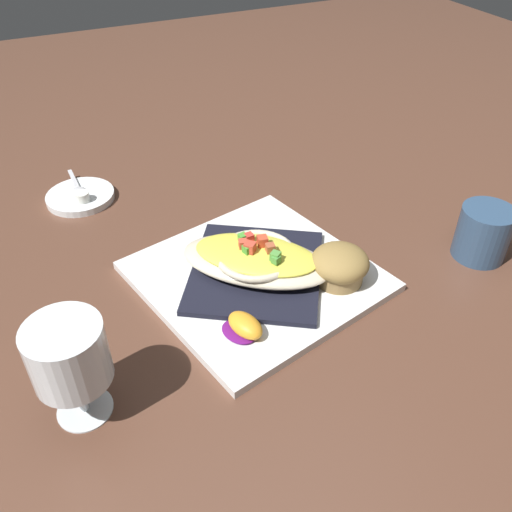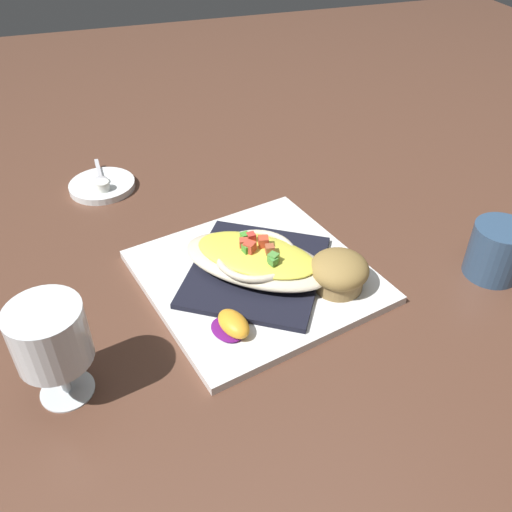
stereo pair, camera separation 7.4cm
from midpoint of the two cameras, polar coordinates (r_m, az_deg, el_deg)
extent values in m
plane|color=brown|center=(0.76, 2.76, -2.58)|extent=(2.60, 2.60, 0.00)
cube|color=white|center=(0.76, 2.78, -2.24)|extent=(0.35, 0.35, 0.01)
cube|color=black|center=(0.75, 2.80, -1.67)|extent=(0.26, 0.25, 0.01)
ellipsoid|color=beige|center=(0.74, 2.84, -0.61)|extent=(0.22, 0.23, 0.03)
torus|color=beige|center=(0.73, 2.86, -0.01)|extent=(0.16, 0.16, 0.01)
ellipsoid|color=#DFD747|center=(0.73, 2.87, 0.05)|extent=(0.18, 0.19, 0.02)
cube|color=green|center=(0.74, 1.66, 1.92)|extent=(0.01, 0.01, 0.01)
cube|color=#499938|center=(0.72, 2.07, 0.50)|extent=(0.01, 0.01, 0.01)
cube|color=#AF5636|center=(0.72, 4.37, 0.60)|extent=(0.01, 0.01, 0.01)
cube|color=#559B41|center=(0.71, 4.79, -0.30)|extent=(0.02, 0.02, 0.01)
cube|color=#D13C31|center=(0.74, 2.22, 1.88)|extent=(0.01, 0.01, 0.01)
cube|color=#D94C35|center=(0.73, 1.57, 1.28)|extent=(0.01, 0.01, 0.01)
cube|color=#CF4733|center=(0.72, 2.16, 0.99)|extent=(0.02, 0.02, 0.01)
cube|color=#CE482C|center=(0.73, 3.65, 1.41)|extent=(0.02, 0.02, 0.01)
cube|color=#4C943F|center=(0.70, 4.79, -0.65)|extent=(0.01, 0.01, 0.01)
cylinder|color=olive|center=(0.74, 11.41, -2.61)|extent=(0.07, 0.07, 0.02)
ellipsoid|color=olive|center=(0.73, 11.60, -1.45)|extent=(0.08, 0.08, 0.04)
ellipsoid|color=#4C0F23|center=(0.72, 11.69, -0.89)|extent=(0.03, 0.03, 0.01)
ellipsoid|color=#5C1367|center=(0.67, 0.14, -7.83)|extent=(0.06, 0.05, 0.01)
ellipsoid|color=orange|center=(0.67, 0.83, -7.24)|extent=(0.06, 0.05, 0.02)
cylinder|color=#314C6B|center=(0.83, 26.22, 0.38)|extent=(0.08, 0.08, 0.08)
torus|color=#314C6B|center=(0.87, 25.37, 2.25)|extent=(0.05, 0.03, 0.05)
cylinder|color=#4C2D14|center=(0.85, 25.79, -0.83)|extent=(0.06, 0.06, 0.03)
cylinder|color=white|center=(0.65, -16.02, -13.44)|extent=(0.06, 0.06, 0.00)
cylinder|color=white|center=(0.63, -16.46, -11.87)|extent=(0.01, 0.01, 0.05)
cylinder|color=white|center=(0.59, -17.50, -8.07)|extent=(0.08, 0.08, 0.07)
cylinder|color=silver|center=(0.60, -17.19, -9.21)|extent=(0.07, 0.07, 0.03)
cylinder|color=white|center=(0.98, -13.74, 7.10)|extent=(0.11, 0.11, 0.01)
ellipsoid|color=silver|center=(0.98, -13.83, 7.60)|extent=(0.03, 0.02, 0.01)
cube|color=silver|center=(1.02, -14.20, 8.83)|extent=(0.07, 0.01, 0.00)
cylinder|color=white|center=(0.96, -13.65, 7.07)|extent=(0.02, 0.02, 0.02)
camera|label=1|loc=(0.04, -87.14, 2.26)|focal=38.25mm
camera|label=2|loc=(0.04, 92.86, -2.26)|focal=38.25mm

